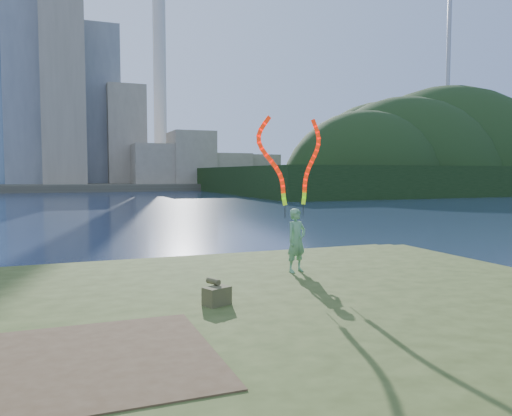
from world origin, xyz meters
name	(u,v)px	position (x,y,z in m)	size (l,w,h in m)	color
ground	(195,329)	(0.00, 0.00, 0.00)	(320.00, 320.00, 0.00)	#1A2741
grassy_knoll	(231,351)	(0.00, -2.30, 0.34)	(20.00, 18.00, 0.80)	#344217
dirt_patch	(82,361)	(-2.20, -3.20, 0.81)	(3.20, 3.00, 0.02)	#47331E
far_shore	(76,186)	(0.00, 95.00, 0.60)	(320.00, 40.00, 1.20)	#474334
observation_tower	(159,8)	(18.00, 102.00, 39.11)	(10.00, 10.00, 58.00)	silver
wooded_hill	(443,190)	(59.57, 59.96, 0.16)	(78.00, 50.00, 63.00)	black
woman_with_ribbons	(296,210)	(2.64, 0.89, 2.25)	(1.89, 0.68, 3.88)	#12741A
canvas_bag	(217,295)	(0.08, -1.27, 0.97)	(0.52, 0.59, 0.42)	#494628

